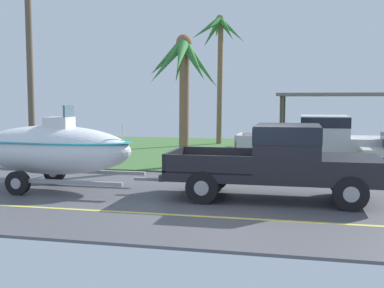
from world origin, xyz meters
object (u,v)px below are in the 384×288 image
object	(u,v)px
boat_on_trailer	(52,149)
palm_tree_near_left	(183,67)
parked_pickup_background	(323,138)
palm_tree_mid	(219,42)
utility_pole	(29,43)
carport_awning	(351,96)
pickup_truck_towing	(286,158)

from	to	relation	value
boat_on_trailer	palm_tree_near_left	xyz separation A→B (m)	(2.60, 4.94, 2.57)
parked_pickup_background	palm_tree_mid	xyz separation A→B (m)	(-5.33, 7.85, 4.63)
boat_on_trailer	utility_pole	size ratio (longest dim) A/B	0.67
parked_pickup_background	boat_on_trailer	bearing A→B (deg)	-140.09
carport_awning	palm_tree_near_left	xyz separation A→B (m)	(-6.72, -7.92, 0.99)
boat_on_trailer	palm_tree_near_left	distance (m)	6.15
boat_on_trailer	palm_tree_mid	xyz separation A→B (m)	(2.36, 14.29, 4.57)
boat_on_trailer	utility_pole	bearing A→B (deg)	127.12
utility_pole	carport_awning	bearing A→B (deg)	35.47
carport_awning	palm_tree_mid	distance (m)	7.71
pickup_truck_towing	palm_tree_mid	world-z (taller)	palm_tree_mid
pickup_truck_towing	carport_awning	xyz separation A→B (m)	(2.84, 12.86, 1.66)
pickup_truck_towing	carport_awning	bearing A→B (deg)	77.53
boat_on_trailer	parked_pickup_background	distance (m)	10.03
boat_on_trailer	carport_awning	size ratio (longest dim) A/B	0.83
pickup_truck_towing	palm_tree_near_left	distance (m)	6.82
pickup_truck_towing	palm_tree_near_left	world-z (taller)	palm_tree_near_left
palm_tree_mid	utility_pole	bearing A→B (deg)	-117.85
utility_pole	boat_on_trailer	bearing A→B (deg)	-52.88
carport_awning	pickup_truck_towing	bearing A→B (deg)	-102.47
boat_on_trailer	carport_awning	distance (m)	15.96
parked_pickup_background	palm_tree_near_left	world-z (taller)	palm_tree_near_left
parked_pickup_background	utility_pole	distance (m)	11.57
pickup_truck_towing	palm_tree_mid	xyz separation A→B (m)	(-4.12, 14.29, 4.65)
utility_pole	palm_tree_mid	bearing A→B (deg)	62.15
palm_tree_mid	utility_pole	world-z (taller)	utility_pole
carport_awning	palm_tree_near_left	distance (m)	10.43
palm_tree_near_left	utility_pole	distance (m)	5.80
boat_on_trailer	palm_tree_near_left	world-z (taller)	palm_tree_near_left
boat_on_trailer	utility_pole	distance (m)	6.14
pickup_truck_towing	carport_awning	distance (m)	13.27
boat_on_trailer	utility_pole	xyz separation A→B (m)	(-3.05, 4.04, 3.48)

